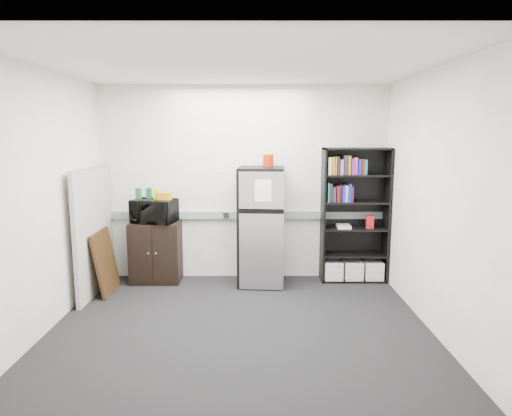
% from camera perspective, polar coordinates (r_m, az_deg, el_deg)
% --- Properties ---
extents(floor, '(4.00, 4.00, 0.00)m').
position_cam_1_polar(floor, '(5.05, -2.00, -14.52)').
color(floor, black).
rests_on(floor, ground).
extents(wall_back, '(4.00, 0.02, 2.70)m').
position_cam_1_polar(wall_back, '(6.40, -1.53, 3.11)').
color(wall_back, silver).
rests_on(wall_back, floor).
extents(wall_right, '(0.02, 3.50, 2.70)m').
position_cam_1_polar(wall_right, '(5.01, 21.41, 0.77)').
color(wall_right, silver).
rests_on(wall_right, floor).
extents(wall_left, '(0.02, 3.50, 2.70)m').
position_cam_1_polar(wall_left, '(5.15, -24.95, 0.75)').
color(wall_left, silver).
rests_on(wall_left, floor).
extents(ceiling, '(4.00, 3.50, 0.02)m').
position_cam_1_polar(ceiling, '(4.67, -2.19, 17.45)').
color(ceiling, white).
rests_on(ceiling, wall_back).
extents(electrical_raceway, '(3.92, 0.05, 0.10)m').
position_cam_1_polar(electrical_raceway, '(6.44, -1.52, -0.90)').
color(electrical_raceway, gray).
rests_on(electrical_raceway, wall_back).
extents(wall_note, '(0.14, 0.00, 0.10)m').
position_cam_1_polar(wall_note, '(6.40, -4.68, 4.88)').
color(wall_note, white).
rests_on(wall_note, wall_back).
extents(bookshelf, '(0.90, 0.34, 1.85)m').
position_cam_1_polar(bookshelf, '(6.43, 12.20, -1.01)').
color(bookshelf, black).
rests_on(bookshelf, floor).
extents(cubicle_partition, '(0.06, 1.30, 1.62)m').
position_cam_1_polar(cubicle_partition, '(6.18, -19.59, -2.70)').
color(cubicle_partition, gray).
rests_on(cubicle_partition, floor).
extents(cabinet, '(0.67, 0.45, 0.84)m').
position_cam_1_polar(cabinet, '(6.47, -12.41, -5.39)').
color(cabinet, black).
rests_on(cabinet, floor).
extents(microwave, '(0.64, 0.50, 0.31)m').
position_cam_1_polar(microwave, '(6.34, -12.62, -0.36)').
color(microwave, black).
rests_on(microwave, cabinet).
extents(snack_box_a, '(0.08, 0.07, 0.15)m').
position_cam_1_polar(snack_box_a, '(6.39, -14.47, 1.75)').
color(snack_box_a, '#1A5C31').
rests_on(snack_box_a, microwave).
extents(snack_box_b, '(0.08, 0.07, 0.15)m').
position_cam_1_polar(snack_box_b, '(6.36, -13.26, 1.76)').
color(snack_box_b, '#0D3C26').
rests_on(snack_box_b, microwave).
extents(snack_box_c, '(0.07, 0.05, 0.14)m').
position_cam_1_polar(snack_box_c, '(6.33, -12.36, 1.72)').
color(snack_box_c, '#CFC613').
rests_on(snack_box_c, microwave).
extents(snack_bag, '(0.20, 0.14, 0.10)m').
position_cam_1_polar(snack_bag, '(6.26, -11.35, 1.48)').
color(snack_bag, orange).
rests_on(snack_bag, microwave).
extents(refrigerator, '(0.64, 0.67, 1.60)m').
position_cam_1_polar(refrigerator, '(6.16, 0.65, -2.31)').
color(refrigerator, black).
rests_on(refrigerator, floor).
extents(coffee_can, '(0.14, 0.14, 0.19)m').
position_cam_1_polar(coffee_can, '(6.18, 1.54, 6.12)').
color(coffee_can, '#A51A07').
rests_on(coffee_can, refrigerator).
extents(framed_poster, '(0.18, 0.64, 0.81)m').
position_cam_1_polar(framed_poster, '(6.21, -18.30, -6.40)').
color(framed_poster, black).
rests_on(framed_poster, floor).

